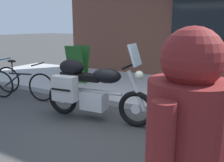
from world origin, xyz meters
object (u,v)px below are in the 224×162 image
pedestrian_walking (184,156)px  sandwich_board_sign (78,64)px  parked_bicycle (21,84)px  touring_motorcycle (89,87)px

pedestrian_walking → sandwich_board_sign: (-3.80, 4.12, -0.41)m
pedestrian_walking → sandwich_board_sign: 5.62m
parked_bicycle → sandwich_board_sign: bearing=76.1°
parked_bicycle → sandwich_board_sign: sandwich_board_sign is taller
touring_motorcycle → parked_bicycle: (-2.05, 0.23, -0.24)m
sandwich_board_sign → parked_bicycle: bearing=-103.9°
parked_bicycle → pedestrian_walking: size_ratio=1.01×
touring_motorcycle → sandwich_board_sign: bearing=131.7°
touring_motorcycle → parked_bicycle: 2.08m
touring_motorcycle → parked_bicycle: bearing=173.7°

